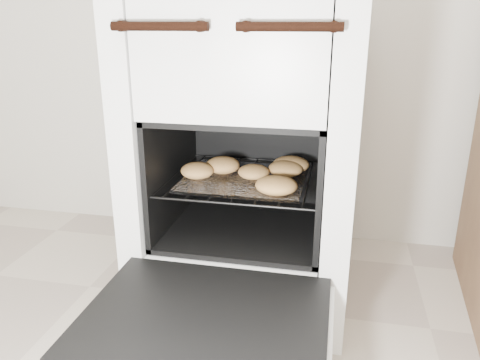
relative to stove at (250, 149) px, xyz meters
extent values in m
cube|color=white|center=(0.00, 0.01, 0.01)|extent=(0.58, 0.62, 0.89)
cylinder|color=black|center=(-0.14, -0.31, 0.34)|extent=(0.21, 0.02, 0.02)
cylinder|color=black|center=(0.14, -0.31, 0.34)|extent=(0.21, 0.02, 0.02)
cube|color=black|center=(0.00, -0.49, -0.23)|extent=(0.50, 0.39, 0.02)
cube|color=white|center=(0.00, -0.49, -0.25)|extent=(0.52, 0.41, 0.02)
cylinder|color=black|center=(-0.21, -0.06, -0.07)|extent=(0.01, 0.41, 0.01)
cylinder|color=black|center=(0.21, -0.06, -0.07)|extent=(0.01, 0.41, 0.01)
cylinder|color=black|center=(0.00, -0.26, -0.07)|extent=(0.41, 0.01, 0.01)
cylinder|color=black|center=(0.00, 0.13, -0.07)|extent=(0.41, 0.01, 0.01)
cylinder|color=black|center=(-0.17, -0.06, -0.07)|extent=(0.01, 0.39, 0.01)
cylinder|color=black|center=(-0.12, -0.06, -0.07)|extent=(0.01, 0.39, 0.01)
cylinder|color=black|center=(-0.06, -0.06, -0.07)|extent=(0.01, 0.39, 0.01)
cylinder|color=black|center=(0.00, -0.06, -0.07)|extent=(0.01, 0.39, 0.01)
cylinder|color=black|center=(0.06, -0.06, -0.07)|extent=(0.01, 0.39, 0.01)
cylinder|color=black|center=(0.12, -0.06, -0.07)|extent=(0.01, 0.39, 0.01)
cylinder|color=black|center=(0.17, -0.06, -0.07)|extent=(0.01, 0.39, 0.01)
cube|color=white|center=(0.00, -0.08, -0.06)|extent=(0.33, 0.29, 0.01)
ellipsoid|color=tan|center=(0.11, -0.04, -0.04)|extent=(0.10, 0.10, 0.04)
ellipsoid|color=tan|center=(0.03, -0.09, -0.04)|extent=(0.12, 0.12, 0.04)
ellipsoid|color=tan|center=(-0.12, -0.11, -0.04)|extent=(0.13, 0.13, 0.04)
ellipsoid|color=tan|center=(0.10, -0.19, -0.04)|extent=(0.13, 0.13, 0.04)
ellipsoid|color=tan|center=(-0.07, -0.05, -0.04)|extent=(0.10, 0.10, 0.05)
ellipsoid|color=tan|center=(0.12, 0.00, -0.04)|extent=(0.14, 0.14, 0.04)
camera|label=1|loc=(0.24, -1.28, 0.35)|focal=35.00mm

